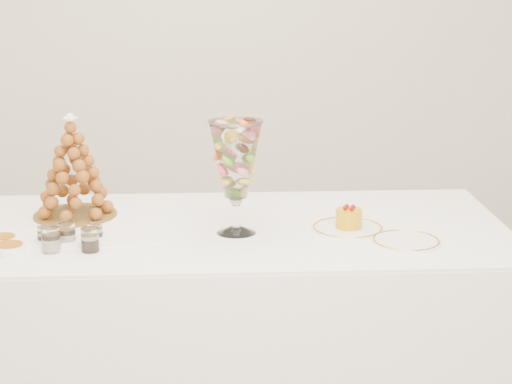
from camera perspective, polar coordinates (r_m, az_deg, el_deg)
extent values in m
cube|color=silver|center=(4.60, -4.01, 11.23)|extent=(4.50, 0.04, 2.80)
cube|color=silver|center=(0.70, 12.11, -12.37)|extent=(4.50, 0.04, 2.80)
cube|color=white|center=(3.06, -4.83, -10.03)|extent=(2.27, 1.02, 0.83)
cube|color=white|center=(2.90, -5.01, -2.48)|extent=(2.26, 1.02, 0.01)
cube|color=white|center=(2.94, -12.00, -2.21)|extent=(0.61, 0.46, 0.02)
cylinder|color=white|center=(2.84, -1.32, -2.51)|extent=(0.13, 0.13, 0.02)
cylinder|color=white|center=(2.82, -1.33, -1.42)|extent=(0.03, 0.03, 0.09)
sphere|color=white|center=(2.81, -1.34, -0.52)|extent=(0.04, 0.04, 0.04)
cylinder|color=white|center=(2.88, 6.12, -2.46)|extent=(0.24, 0.24, 0.01)
cylinder|color=white|center=(2.78, 9.97, -3.27)|extent=(0.22, 0.22, 0.01)
cylinder|color=white|center=(2.79, -13.90, -2.86)|extent=(0.05, 0.05, 0.06)
cylinder|color=white|center=(2.76, -12.52, -2.79)|extent=(0.07, 0.07, 0.08)
cylinder|color=white|center=(2.78, -10.66, -2.67)|extent=(0.05, 0.05, 0.06)
cylinder|color=white|center=(2.72, -13.51, -3.11)|extent=(0.06, 0.06, 0.08)
cylinder|color=white|center=(2.70, -11.01, -3.15)|extent=(0.07, 0.07, 0.07)
cylinder|color=white|center=(2.83, -16.50, -3.14)|extent=(0.08, 0.08, 0.03)
cylinder|color=white|center=(2.74, -16.08, -3.68)|extent=(0.09, 0.09, 0.03)
cylinder|color=brown|center=(3.02, -11.95, -1.49)|extent=(0.29, 0.29, 0.01)
cone|color=brown|center=(2.98, -12.13, 1.73)|extent=(0.30, 0.30, 0.34)
sphere|color=white|center=(2.94, -12.30, 4.80)|extent=(0.03, 0.03, 0.03)
cylinder|color=#CB9309|center=(2.87, 6.20, -1.76)|extent=(0.09, 0.09, 0.06)
sphere|color=#99050B|center=(2.86, 6.49, -0.98)|extent=(0.02, 0.02, 0.02)
sphere|color=#99050B|center=(2.87, 6.07, -0.94)|extent=(0.02, 0.02, 0.02)
sphere|color=#99050B|center=(2.85, 5.95, -1.05)|extent=(0.02, 0.02, 0.02)
sphere|color=#99050B|center=(2.84, 6.38, -1.10)|extent=(0.02, 0.02, 0.02)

